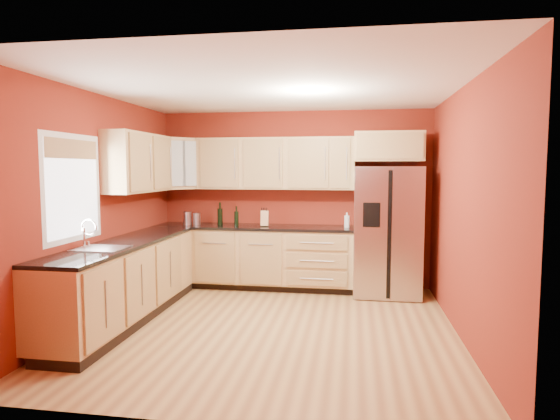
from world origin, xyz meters
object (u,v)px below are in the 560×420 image
object	(u,v)px
wine_bottle_a	(236,216)
soap_dispenser	(347,220)
canister_left	(197,219)
refrigerator	(387,231)
knife_block	(265,219)

from	to	relation	value
wine_bottle_a	soap_dispenser	distance (m)	1.59
canister_left	wine_bottle_a	xyz separation A→B (m)	(0.61, -0.02, 0.06)
refrigerator	wine_bottle_a	distance (m)	2.15
canister_left	wine_bottle_a	distance (m)	0.61
soap_dispenser	wine_bottle_a	bearing A→B (deg)	-177.32
refrigerator	wine_bottle_a	size ratio (longest dim) A/B	6.10
wine_bottle_a	soap_dispenser	size ratio (longest dim) A/B	1.38
refrigerator	knife_block	distance (m)	1.73
canister_left	wine_bottle_a	world-z (taller)	wine_bottle_a
canister_left	knife_block	xyz separation A→B (m)	(1.02, 0.02, 0.02)
wine_bottle_a	soap_dispenser	xyz separation A→B (m)	(1.59, 0.07, -0.04)
soap_dispenser	canister_left	bearing A→B (deg)	-178.68
refrigerator	wine_bottle_a	bearing A→B (deg)	179.91
canister_left	wine_bottle_a	size ratio (longest dim) A/B	0.60
refrigerator	knife_block	size ratio (longest dim) A/B	8.07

